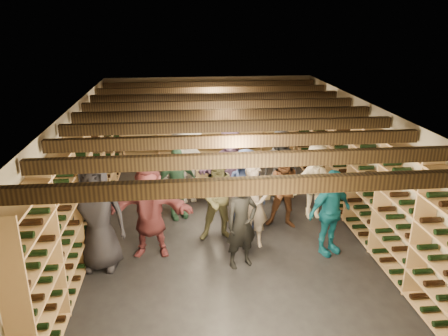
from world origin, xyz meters
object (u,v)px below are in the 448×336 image
object	(u,v)px
person_1	(242,224)
person_3	(316,182)
person_11	(231,167)
person_12	(281,165)
crate_stack_left	(207,182)
person_5	(149,211)
person_8	(286,190)
person_2	(221,198)
person_6	(246,188)
person_9	(188,164)
crate_stack_right	(258,191)
person_7	(253,206)
person_10	(177,183)
person_0	(97,216)
person_4	(330,212)
crate_loose	(205,192)

from	to	relation	value
person_1	person_3	distance (m)	2.40
person_11	person_12	distance (m)	1.20
crate_stack_left	person_5	xyz separation A→B (m)	(-1.14, -2.49, 0.48)
person_3	person_8	world-z (taller)	same
person_2	person_6	xyz separation A→B (m)	(0.53, 0.54, -0.05)
person_8	person_12	bearing A→B (deg)	96.10
crate_stack_left	person_5	distance (m)	2.78
person_6	person_3	bearing A→B (deg)	17.43
person_6	person_8	bearing A→B (deg)	-1.97
crate_stack_left	person_9	world-z (taller)	person_9
person_1	person_12	size ratio (longest dim) A/B	0.95
person_9	person_2	bearing A→B (deg)	-86.58
crate_stack_right	person_7	size ratio (longest dim) A/B	0.36
person_3	person_1	bearing A→B (deg)	-141.44
person_8	person_9	bearing A→B (deg)	157.17
crate_stack_left	person_7	distance (m)	2.51
person_6	person_10	distance (m)	1.43
crate_stack_right	person_3	distance (m)	1.57
crate_stack_right	person_12	xyz separation A→B (m)	(0.50, 0.00, 0.63)
person_8	person_12	xyz separation A→B (m)	(0.22, 1.43, 0.02)
person_3	person_6	size ratio (longest dim) A/B	0.99
person_5	person_1	bearing A→B (deg)	-13.97
crate_stack_right	person_1	distance (m)	2.89
person_2	crate_stack_right	bearing A→B (deg)	62.47
person_0	person_12	world-z (taller)	person_0
person_2	person_5	xyz separation A→B (m)	(-1.26, -0.39, -0.01)
person_3	person_10	distance (m)	2.81
crate_stack_right	person_10	bearing A→B (deg)	-156.51
person_6	person_9	bearing A→B (deg)	140.44
person_8	person_0	bearing A→B (deg)	-146.88
person_1	person_4	size ratio (longest dim) A/B	0.99
crate_stack_right	person_10	distance (m)	2.06
person_9	crate_loose	bearing A→B (deg)	24.46
person_11	person_12	xyz separation A→B (m)	(1.16, 0.30, -0.08)
crate_loose	person_5	bearing A→B (deg)	-113.56
person_2	person_12	size ratio (longest dim) A/B	1.04
person_3	person_8	size ratio (longest dim) A/B	1.00
person_4	person_10	xyz separation A→B (m)	(-2.62, 1.68, -0.02)
person_0	person_11	distance (m)	3.30
person_5	person_4	bearing A→B (deg)	0.29
person_2	person_4	distance (m)	1.93
person_10	person_11	size ratio (longest dim) A/B	0.85
person_1	person_11	bearing A→B (deg)	65.63
crate_stack_right	person_1	size ratio (longest dim) A/B	0.36
crate_stack_left	person_0	xyz separation A→B (m)	(-1.94, -2.84, 0.59)
person_8	person_11	world-z (taller)	person_11
person_8	person_12	world-z (taller)	person_12
person_0	person_12	size ratio (longest dim) A/B	1.17
person_9	person_12	size ratio (longest dim) A/B	1.11
crate_loose	person_10	distance (m)	1.44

